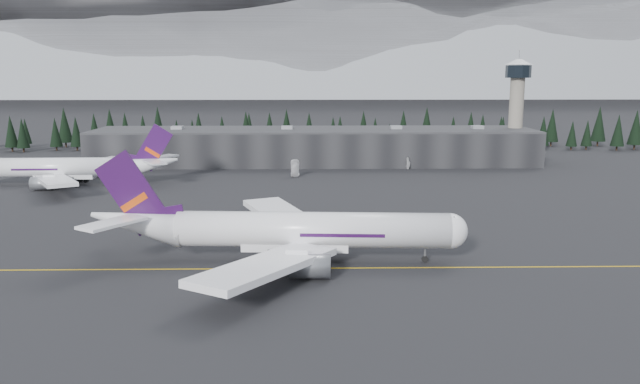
{
  "coord_description": "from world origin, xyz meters",
  "views": [
    {
      "loc": [
        -2.45,
        -103.27,
        32.41
      ],
      "look_at": [
        0.0,
        20.0,
        9.0
      ],
      "focal_mm": 35.0,
      "sensor_mm": 36.0,
      "label": 1
    }
  ],
  "objects_px": {
    "control_tower": "(517,99)",
    "gse_vehicle_a": "(295,174)",
    "terminal": "(314,146)",
    "gse_vehicle_b": "(408,167)",
    "jet_main": "(279,230)",
    "jet_parked": "(73,168)"
  },
  "relations": [
    {
      "from": "control_tower",
      "to": "terminal",
      "type": "bearing_deg",
      "value": -177.71
    },
    {
      "from": "control_tower",
      "to": "jet_parked",
      "type": "xyz_separation_m",
      "value": [
        -146.89,
        -47.51,
        -18.31
      ]
    },
    {
      "from": "jet_parked",
      "to": "control_tower",
      "type": "bearing_deg",
      "value": -163.22
    },
    {
      "from": "control_tower",
      "to": "gse_vehicle_a",
      "type": "distance_m",
      "value": 91.42
    },
    {
      "from": "control_tower",
      "to": "jet_parked",
      "type": "relative_size",
      "value": 0.61
    },
    {
      "from": "jet_parked",
      "to": "gse_vehicle_a",
      "type": "bearing_deg",
      "value": -169.97
    },
    {
      "from": "jet_parked",
      "to": "gse_vehicle_a",
      "type": "xyz_separation_m",
      "value": [
        65.35,
        12.91,
        -4.3
      ]
    },
    {
      "from": "control_tower",
      "to": "gse_vehicle_b",
      "type": "height_order",
      "value": "control_tower"
    },
    {
      "from": "terminal",
      "to": "gse_vehicle_a",
      "type": "height_order",
      "value": "terminal"
    },
    {
      "from": "control_tower",
      "to": "gse_vehicle_a",
      "type": "xyz_separation_m",
      "value": [
        -81.54,
        -34.6,
        -22.61
      ]
    },
    {
      "from": "control_tower",
      "to": "gse_vehicle_a",
      "type": "bearing_deg",
      "value": -157.01
    },
    {
      "from": "terminal",
      "to": "gse_vehicle_b",
      "type": "bearing_deg",
      "value": -25.85
    },
    {
      "from": "terminal",
      "to": "control_tower",
      "type": "height_order",
      "value": "control_tower"
    },
    {
      "from": "terminal",
      "to": "gse_vehicle_b",
      "type": "xyz_separation_m",
      "value": [
        32.34,
        -15.66,
        -5.59
      ]
    },
    {
      "from": "jet_main",
      "to": "gse_vehicle_a",
      "type": "xyz_separation_m",
      "value": [
        0.9,
        90.73,
        -4.72
      ]
    },
    {
      "from": "terminal",
      "to": "gse_vehicle_a",
      "type": "distance_m",
      "value": 32.73
    },
    {
      "from": "jet_main",
      "to": "gse_vehicle_b",
      "type": "bearing_deg",
      "value": 72.96
    },
    {
      "from": "jet_main",
      "to": "jet_parked",
      "type": "bearing_deg",
      "value": 133.04
    },
    {
      "from": "terminal",
      "to": "control_tower",
      "type": "relative_size",
      "value": 4.24
    },
    {
      "from": "terminal",
      "to": "jet_main",
      "type": "bearing_deg",
      "value": -93.48
    },
    {
      "from": "jet_main",
      "to": "control_tower",
      "type": "bearing_deg",
      "value": 60.08
    },
    {
      "from": "jet_parked",
      "to": "gse_vehicle_b",
      "type": "relative_size",
      "value": 14.65
    }
  ]
}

